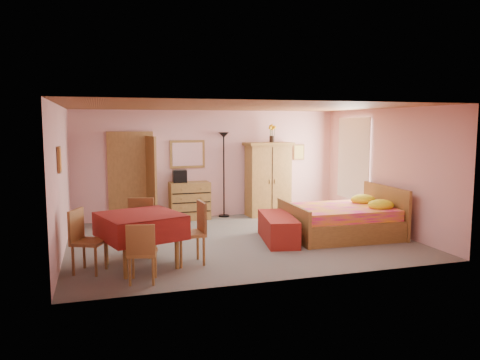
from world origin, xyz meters
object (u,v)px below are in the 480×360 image
object	(u,v)px
sunflower_vase	(272,133)
chair_south	(143,252)
floor_lamp	(224,175)
bench	(278,228)
chair_east	(189,233)
dining_table	(141,240)
wall_mirror	(187,154)
chest_of_drawers	(190,201)
chair_north	(140,228)
chair_west	(89,241)
bed	(341,212)
stereo	(180,176)
wardrobe	(268,179)

from	to	relation	value
sunflower_vase	chair_south	bearing A→B (deg)	-130.50
floor_lamp	bench	distance (m)	2.80
chair_east	dining_table	bearing A→B (deg)	82.04
wall_mirror	sunflower_vase	world-z (taller)	sunflower_vase
wall_mirror	bench	size ratio (longest dim) A/B	0.56
floor_lamp	dining_table	xyz separation A→B (m)	(-2.33, -3.57, -0.61)
dining_table	chest_of_drawers	bearing A→B (deg)	67.33
chair_east	chair_north	bearing A→B (deg)	43.79
chest_of_drawers	chair_west	size ratio (longest dim) A/B	0.97
bed	chair_south	bearing A→B (deg)	-155.69
chest_of_drawers	chair_south	xyz separation A→B (m)	(-1.50, -4.24, -0.01)
wall_mirror	dining_table	xyz separation A→B (m)	(-1.46, -3.70, -1.12)
bench	chair_north	bearing A→B (deg)	-173.92
stereo	chair_north	world-z (taller)	stereo
sunflower_vase	chair_east	bearing A→B (deg)	-128.27
chair_north	chair_west	bearing A→B (deg)	53.58
dining_table	floor_lamp	bearing A→B (deg)	56.90
wall_mirror	chair_south	world-z (taller)	wall_mirror
wall_mirror	chair_west	world-z (taller)	wall_mirror
sunflower_vase	chair_south	size ratio (longest dim) A/B	0.50
chair_west	floor_lamp	bearing A→B (deg)	164.21
chair_south	chest_of_drawers	bearing A→B (deg)	82.71
bench	chair_west	distance (m)	3.62
chair_south	stereo	bearing A→B (deg)	85.54
stereo	chair_south	world-z (taller)	stereo
chest_of_drawers	stereo	bearing A→B (deg)	174.36
chair_south	chair_east	size ratio (longest dim) A/B	0.87
wardrobe	chair_west	size ratio (longest dim) A/B	1.86
wall_mirror	chair_north	size ratio (longest dim) A/B	0.86
bed	bench	xyz separation A→B (m)	(-1.37, -0.02, -0.25)
wall_mirror	chair_north	xyz separation A→B (m)	(-1.42, -3.08, -1.06)
chest_of_drawers	bed	size ratio (longest dim) A/B	0.44
wall_mirror	chest_of_drawers	bearing A→B (deg)	-91.76
bed	chair_west	bearing A→B (deg)	-166.37
floor_lamp	bench	xyz separation A→B (m)	(0.37, -2.67, -0.78)
sunflower_vase	chair_north	world-z (taller)	sunflower_vase
wardrobe	chair_south	xyz separation A→B (m)	(-3.46, -4.16, -0.47)
stereo	chair_west	size ratio (longest dim) A/B	0.32
bench	chair_east	size ratio (longest dim) A/B	1.48
chest_of_drawers	sunflower_vase	world-z (taller)	sunflower_vase
wall_mirror	bed	bearing A→B (deg)	-48.52
wall_mirror	floor_lamp	bearing A→B (deg)	-10.11
chair_east	wall_mirror	bearing A→B (deg)	-13.64
sunflower_vase	bench	xyz separation A→B (m)	(-0.82, -2.51, -1.79)
sunflower_vase	bed	world-z (taller)	sunflower_vase
chair_north	chair_west	size ratio (longest dim) A/B	1.01
chest_of_drawers	chair_east	world-z (taller)	chair_east
chair_west	bed	bearing A→B (deg)	126.24
chest_of_drawers	bench	bearing A→B (deg)	-65.04
chair_north	dining_table	bearing A→B (deg)	100.24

